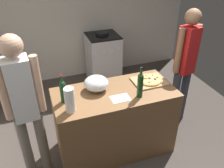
{
  "coord_description": "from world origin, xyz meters",
  "views": [
    {
      "loc": [
        -0.9,
        -1.47,
        2.37
      ],
      "look_at": [
        -0.1,
        0.75,
        0.94
      ],
      "focal_mm": 37.65,
      "sensor_mm": 36.0,
      "label": 1
    }
  ],
  "objects_px": {
    "pizza": "(149,80)",
    "mixing_bowl": "(96,83)",
    "wine_bottle_amber": "(140,84)",
    "wine_bottle_dark": "(63,91)",
    "stove": "(103,58)",
    "person_in_stripes": "(25,105)",
    "person_in_red": "(185,63)",
    "paper_towel_roll": "(70,100)"
  },
  "relations": [
    {
      "from": "wine_bottle_dark",
      "to": "wine_bottle_amber",
      "type": "height_order",
      "value": "wine_bottle_amber"
    },
    {
      "from": "mixing_bowl",
      "to": "person_in_red",
      "type": "height_order",
      "value": "person_in_red"
    },
    {
      "from": "wine_bottle_dark",
      "to": "wine_bottle_amber",
      "type": "distance_m",
      "value": 0.83
    },
    {
      "from": "mixing_bowl",
      "to": "wine_bottle_amber",
      "type": "height_order",
      "value": "wine_bottle_amber"
    },
    {
      "from": "person_in_red",
      "to": "mixing_bowl",
      "type": "bearing_deg",
      "value": -175.45
    },
    {
      "from": "pizza",
      "to": "stove",
      "type": "xyz_separation_m",
      "value": [
        -0.05,
        1.73,
        -0.46
      ]
    },
    {
      "from": "mixing_bowl",
      "to": "stove",
      "type": "bearing_deg",
      "value": 69.86
    },
    {
      "from": "mixing_bowl",
      "to": "wine_bottle_dark",
      "type": "relative_size",
      "value": 0.87
    },
    {
      "from": "wine_bottle_dark",
      "to": "person_in_stripes",
      "type": "relative_size",
      "value": 0.19
    },
    {
      "from": "pizza",
      "to": "wine_bottle_dark",
      "type": "height_order",
      "value": "wine_bottle_dark"
    },
    {
      "from": "mixing_bowl",
      "to": "wine_bottle_dark",
      "type": "bearing_deg",
      "value": -164.32
    },
    {
      "from": "mixing_bowl",
      "to": "person_in_stripes",
      "type": "bearing_deg",
      "value": -165.77
    },
    {
      "from": "pizza",
      "to": "wine_bottle_amber",
      "type": "height_order",
      "value": "wine_bottle_amber"
    },
    {
      "from": "stove",
      "to": "pizza",
      "type": "bearing_deg",
      "value": -88.38
    },
    {
      "from": "mixing_bowl",
      "to": "paper_towel_roll",
      "type": "bearing_deg",
      "value": -140.68
    },
    {
      "from": "stove",
      "to": "person_in_red",
      "type": "bearing_deg",
      "value": -67.48
    },
    {
      "from": "wine_bottle_amber",
      "to": "paper_towel_roll",
      "type": "bearing_deg",
      "value": -179.96
    },
    {
      "from": "paper_towel_roll",
      "to": "stove",
      "type": "distance_m",
      "value": 2.27
    },
    {
      "from": "paper_towel_roll",
      "to": "person_in_stripes",
      "type": "distance_m",
      "value": 0.44
    },
    {
      "from": "paper_towel_roll",
      "to": "wine_bottle_amber",
      "type": "xyz_separation_m",
      "value": [
        0.77,
        0.0,
        0.03
      ]
    },
    {
      "from": "pizza",
      "to": "wine_bottle_amber",
      "type": "distance_m",
      "value": 0.37
    },
    {
      "from": "wine_bottle_amber",
      "to": "wine_bottle_dark",
      "type": "bearing_deg",
      "value": 167.17
    },
    {
      "from": "wine_bottle_amber",
      "to": "person_in_stripes",
      "type": "height_order",
      "value": "person_in_stripes"
    },
    {
      "from": "wine_bottle_dark",
      "to": "person_in_red",
      "type": "distance_m",
      "value": 1.68
    },
    {
      "from": "wine_bottle_amber",
      "to": "person_in_stripes",
      "type": "bearing_deg",
      "value": 175.45
    },
    {
      "from": "paper_towel_roll",
      "to": "wine_bottle_amber",
      "type": "relative_size",
      "value": 0.75
    },
    {
      "from": "pizza",
      "to": "person_in_red",
      "type": "distance_m",
      "value": 0.63
    },
    {
      "from": "paper_towel_roll",
      "to": "person_in_red",
      "type": "distance_m",
      "value": 1.68
    },
    {
      "from": "mixing_bowl",
      "to": "person_in_red",
      "type": "xyz_separation_m",
      "value": [
        1.27,
        0.1,
        0.0
      ]
    },
    {
      "from": "paper_towel_roll",
      "to": "stove",
      "type": "xyz_separation_m",
      "value": [
        0.98,
        1.98,
        -0.56
      ]
    },
    {
      "from": "person_in_stripes",
      "to": "person_in_red",
      "type": "relative_size",
      "value": 1.02
    },
    {
      "from": "wine_bottle_dark",
      "to": "person_in_red",
      "type": "bearing_deg",
      "value": 7.26
    },
    {
      "from": "person_in_stripes",
      "to": "person_in_red",
      "type": "xyz_separation_m",
      "value": [
        2.06,
        0.3,
        -0.03
      ]
    },
    {
      "from": "stove",
      "to": "person_in_stripes",
      "type": "height_order",
      "value": "person_in_stripes"
    },
    {
      "from": "mixing_bowl",
      "to": "wine_bottle_dark",
      "type": "xyz_separation_m",
      "value": [
        -0.4,
        -0.11,
        0.06
      ]
    },
    {
      "from": "wine_bottle_dark",
      "to": "stove",
      "type": "height_order",
      "value": "wine_bottle_dark"
    },
    {
      "from": "person_in_stripes",
      "to": "person_in_red",
      "type": "height_order",
      "value": "person_in_stripes"
    },
    {
      "from": "pizza",
      "to": "person_in_stripes",
      "type": "distance_m",
      "value": 1.46
    },
    {
      "from": "pizza",
      "to": "mixing_bowl",
      "type": "bearing_deg",
      "value": 175.69
    },
    {
      "from": "paper_towel_roll",
      "to": "person_in_stripes",
      "type": "height_order",
      "value": "person_in_stripes"
    },
    {
      "from": "person_in_red",
      "to": "wine_bottle_amber",
      "type": "bearing_deg",
      "value": -155.2
    },
    {
      "from": "wine_bottle_amber",
      "to": "stove",
      "type": "height_order",
      "value": "wine_bottle_amber"
    }
  ]
}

